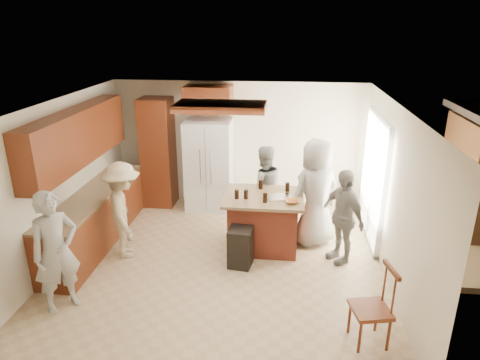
# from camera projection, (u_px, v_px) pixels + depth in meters

# --- Properties ---
(room_shell) EXTENTS (8.00, 5.20, 5.00)m
(room_shell) POSITION_uv_depth(u_px,v_px,m) (479.00, 185.00, 7.55)
(room_shell) COLOR tan
(room_shell) RESTS_ON ground
(person_front_left) EXTENTS (0.72, 0.74, 1.65)m
(person_front_left) POSITION_uv_depth(u_px,v_px,m) (56.00, 252.00, 5.44)
(person_front_left) COLOR #9C9B93
(person_front_left) RESTS_ON ground
(person_behind_left) EXTENTS (0.87, 0.68, 1.57)m
(person_behind_left) POSITION_uv_depth(u_px,v_px,m) (263.00, 188.00, 7.64)
(person_behind_left) COLOR gray
(person_behind_left) RESTS_ON ground
(person_behind_right) EXTENTS (1.07, 0.96, 1.84)m
(person_behind_right) POSITION_uv_depth(u_px,v_px,m) (316.00, 193.00, 7.06)
(person_behind_right) COLOR gray
(person_behind_right) RESTS_ON ground
(person_side_right) EXTENTS (0.86, 1.00, 1.52)m
(person_side_right) POSITION_uv_depth(u_px,v_px,m) (343.00, 216.00, 6.59)
(person_side_right) COLOR gray
(person_side_right) RESTS_ON ground
(person_counter) EXTENTS (0.85, 1.12, 1.57)m
(person_counter) POSITION_uv_depth(u_px,v_px,m) (124.00, 210.00, 6.73)
(person_counter) COLOR tan
(person_counter) RESTS_ON ground
(left_cabinetry) EXTENTS (0.64, 3.00, 2.30)m
(left_cabinetry) POSITION_uv_depth(u_px,v_px,m) (89.00, 191.00, 7.04)
(left_cabinetry) COLOR maroon
(left_cabinetry) RESTS_ON ground
(back_wall_units) EXTENTS (1.80, 0.60, 2.45)m
(back_wall_units) POSITION_uv_depth(u_px,v_px,m) (170.00, 140.00, 8.48)
(back_wall_units) COLOR maroon
(back_wall_units) RESTS_ON ground
(refrigerator) EXTENTS (0.90, 0.76, 1.80)m
(refrigerator) POSITION_uv_depth(u_px,v_px,m) (209.00, 165.00, 8.49)
(refrigerator) COLOR white
(refrigerator) RESTS_ON ground
(kitchen_island) EXTENTS (1.28, 1.03, 0.93)m
(kitchen_island) POSITION_uv_depth(u_px,v_px,m) (263.00, 221.00, 7.08)
(kitchen_island) COLOR #AD412C
(kitchen_island) RESTS_ON ground
(island_items) EXTENTS (1.03, 0.71, 0.15)m
(island_items) POSITION_uv_depth(u_px,v_px,m) (274.00, 196.00, 6.80)
(island_items) COLOR silver
(island_items) RESTS_ON kitchen_island
(trash_bin) EXTENTS (0.39, 0.39, 0.63)m
(trash_bin) POSITION_uv_depth(u_px,v_px,m) (240.00, 247.00, 6.57)
(trash_bin) COLOR black
(trash_bin) RESTS_ON ground
(spindle_chair) EXTENTS (0.50, 0.50, 0.99)m
(spindle_chair) POSITION_uv_depth(u_px,v_px,m) (372.00, 309.00, 4.94)
(spindle_chair) COLOR maroon
(spindle_chair) RESTS_ON ground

